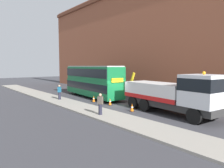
# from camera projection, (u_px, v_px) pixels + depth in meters

# --- Properties ---
(ground_plane) EXTENTS (120.00, 120.00, 0.00)m
(ground_plane) POSITION_uv_depth(u_px,v_px,m) (122.00, 105.00, 21.46)
(ground_plane) COLOR #38383D
(near_kerb) EXTENTS (60.00, 2.80, 0.15)m
(near_kerb) POSITION_uv_depth(u_px,v_px,m) (88.00, 109.00, 18.82)
(near_kerb) COLOR gray
(near_kerb) RESTS_ON ground_plane
(building_facade) EXTENTS (60.00, 1.50, 16.00)m
(building_facade) POSITION_uv_depth(u_px,v_px,m) (168.00, 33.00, 25.44)
(building_facade) COLOR #935138
(building_facade) RESTS_ON ground_plane
(recovery_tow_truck) EXTENTS (10.23, 3.39, 3.67)m
(recovery_tow_truck) POSITION_uv_depth(u_px,v_px,m) (173.00, 94.00, 17.12)
(recovery_tow_truck) COLOR #2D2D2D
(recovery_tow_truck) RESTS_ON ground_plane
(double_decker_bus) EXTENTS (11.18, 3.48, 4.06)m
(double_decker_bus) POSITION_uv_depth(u_px,v_px,m) (93.00, 80.00, 26.46)
(double_decker_bus) COLOR #146B38
(double_decker_bus) RESTS_ON ground_plane
(pedestrian_onlooker) EXTENTS (0.44, 0.48, 1.71)m
(pedestrian_onlooker) POSITION_uv_depth(u_px,v_px,m) (59.00, 92.00, 23.97)
(pedestrian_onlooker) COLOR #232333
(pedestrian_onlooker) RESTS_ON near_kerb
(pedestrian_bystander) EXTENTS (0.47, 0.41, 1.71)m
(pedestrian_bystander) POSITION_uv_depth(u_px,v_px,m) (100.00, 104.00, 16.47)
(pedestrian_bystander) COLOR #232333
(pedestrian_bystander) RESTS_ON near_kerb
(traffic_cone_near_bus) EXTENTS (0.36, 0.36, 0.72)m
(traffic_cone_near_bus) POSITION_uv_depth(u_px,v_px,m) (94.00, 99.00, 23.13)
(traffic_cone_near_bus) COLOR orange
(traffic_cone_near_bus) RESTS_ON ground_plane
(traffic_cone_midway) EXTENTS (0.36, 0.36, 0.72)m
(traffic_cone_midway) POSITION_uv_depth(u_px,v_px,m) (110.00, 102.00, 21.23)
(traffic_cone_midway) COLOR orange
(traffic_cone_midway) RESTS_ON ground_plane
(traffic_cone_near_truck) EXTENTS (0.36, 0.36, 0.72)m
(traffic_cone_near_truck) POSITION_uv_depth(u_px,v_px,m) (132.00, 108.00, 18.32)
(traffic_cone_near_truck) COLOR orange
(traffic_cone_near_truck) RESTS_ON ground_plane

